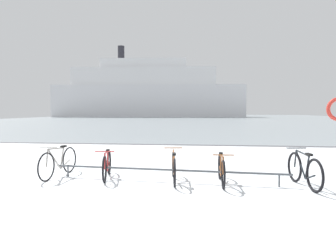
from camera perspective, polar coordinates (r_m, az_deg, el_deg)
name	(u,v)px	position (r m, az deg, el deg)	size (l,w,h in m)	color
ground	(195,120)	(58.87, 5.04, 1.21)	(80.00, 132.00, 0.08)	silver
bike_rack	(166,170)	(7.37, -0.34, -8.28)	(5.73, 0.52, 0.31)	#4C5156
bicycle_0	(59,162)	(8.34, -19.83, -6.39)	(0.46, 1.79, 0.83)	black
bicycle_1	(107,165)	(7.86, -11.39, -7.15)	(0.50, 1.58, 0.74)	black
bicycle_2	(174,167)	(7.34, 1.09, -7.71)	(0.46, 1.71, 0.77)	black
bicycle_3	(221,169)	(7.21, 9.99, -8.02)	(0.46, 1.61, 0.75)	black
bicycle_4	(304,170)	(7.48, 24.14, -7.57)	(0.46, 1.66, 0.83)	black
ferry_ship	(148,93)	(82.09, -3.85, 6.15)	(50.33, 13.50, 18.93)	white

